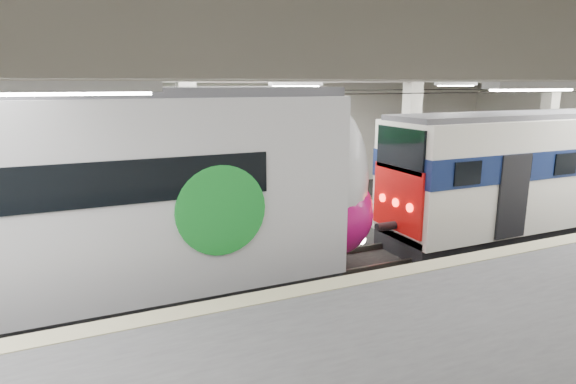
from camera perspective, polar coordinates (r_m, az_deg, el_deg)
name	(u,v)px	position (r m, az deg, el deg)	size (l,w,h in m)	color
station_hall	(365,161)	(11.17, 9.06, 3.70)	(36.00, 24.00, 5.75)	black
modern_emu	(88,205)	(11.28, -22.64, -1.44)	(15.39, 3.17, 4.89)	silver
older_rer	(546,170)	(18.27, 28.22, 2.32)	(12.15, 2.68, 4.07)	white
far_train	(6,168)	(16.78, -30.45, 2.52)	(15.42, 3.75, 4.83)	silver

